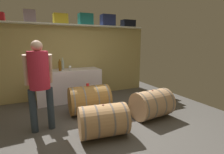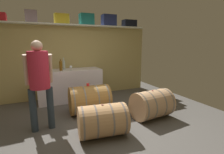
# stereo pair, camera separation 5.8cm
# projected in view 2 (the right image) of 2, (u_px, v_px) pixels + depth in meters

# --- Properties ---
(ground_plane) EXTENTS (5.98, 7.92, 0.02)m
(ground_plane) POSITION_uv_depth(u_px,v_px,m) (93.00, 117.00, 3.82)
(ground_plane) COLOR #524F4A
(back_wall_panel) EXTENTS (4.78, 0.10, 2.11)m
(back_wall_panel) POSITION_uv_depth(u_px,v_px,m) (75.00, 62.00, 5.19)
(back_wall_panel) COLOR tan
(back_wall_panel) RESTS_ON ground
(high_shelf_board) EXTENTS (4.39, 0.40, 0.03)m
(high_shelf_board) POSITION_uv_depth(u_px,v_px,m) (74.00, 25.00, 4.85)
(high_shelf_board) COLOR white
(high_shelf_board) RESTS_ON back_wall_panel
(toolcase_grey) EXTENTS (0.29, 0.26, 0.31)m
(toolcase_grey) POSITION_uv_depth(u_px,v_px,m) (31.00, 17.00, 4.37)
(toolcase_grey) COLOR gray
(toolcase_grey) RESTS_ON high_shelf_board
(toolcase_yellow) EXTENTS (0.39, 0.26, 0.27)m
(toolcase_yellow) POSITION_uv_depth(u_px,v_px,m) (62.00, 19.00, 4.68)
(toolcase_yellow) COLOR yellow
(toolcase_yellow) RESTS_ON high_shelf_board
(toolcase_teal) EXTENTS (0.40, 0.29, 0.32)m
(toolcase_teal) POSITION_uv_depth(u_px,v_px,m) (87.00, 20.00, 4.96)
(toolcase_teal) COLOR #1B7877
(toolcase_teal) RESTS_ON high_shelf_board
(toolcase_navy) EXTENTS (0.42, 0.29, 0.34)m
(toolcase_navy) POSITION_uv_depth(u_px,v_px,m) (109.00, 20.00, 5.24)
(toolcase_navy) COLOR navy
(toolcase_navy) RESTS_ON high_shelf_board
(toolcase_black) EXTENTS (0.43, 0.27, 0.22)m
(toolcase_black) POSITION_uv_depth(u_px,v_px,m) (129.00, 24.00, 5.54)
(toolcase_black) COLOR black
(toolcase_black) RESTS_ON high_shelf_board
(work_cabinet) EXTENTS (1.75, 0.65, 0.89)m
(work_cabinet) POSITION_uv_depth(u_px,v_px,m) (70.00, 85.00, 4.87)
(work_cabinet) COLOR white
(work_cabinet) RESTS_ON ground
(wine_bottle_dark) EXTENTS (0.07, 0.07, 0.29)m
(wine_bottle_dark) POSITION_uv_depth(u_px,v_px,m) (48.00, 66.00, 4.49)
(wine_bottle_dark) COLOR black
(wine_bottle_dark) RESTS_ON work_cabinet
(wine_bottle_clear) EXTENTS (0.07, 0.07, 0.34)m
(wine_bottle_clear) POSITION_uv_depth(u_px,v_px,m) (64.00, 64.00, 4.80)
(wine_bottle_clear) COLOR #B8C8BC
(wine_bottle_clear) RESTS_ON work_cabinet
(wine_bottle_amber) EXTENTS (0.08, 0.08, 0.31)m
(wine_bottle_amber) POSITION_uv_depth(u_px,v_px,m) (61.00, 65.00, 4.57)
(wine_bottle_amber) COLOR brown
(wine_bottle_amber) RESTS_ON work_cabinet
(wine_glass) EXTENTS (0.08, 0.08, 0.14)m
(wine_glass) POSITION_uv_depth(u_px,v_px,m) (71.00, 67.00, 4.63)
(wine_glass) COLOR white
(wine_glass) RESTS_ON work_cabinet
(wine_barrel_near) EXTENTS (0.94, 0.69, 0.67)m
(wine_barrel_near) POSITION_uv_depth(u_px,v_px,m) (90.00, 99.00, 3.97)
(wine_barrel_near) COLOR #A3753A
(wine_barrel_near) RESTS_ON ground
(wine_barrel_far) EXTENTS (0.89, 0.68, 0.62)m
(wine_barrel_far) POSITION_uv_depth(u_px,v_px,m) (152.00, 104.00, 3.71)
(wine_barrel_far) COLOR tan
(wine_barrel_far) RESTS_ON ground
(wine_barrel_flank) EXTENTS (0.90, 0.67, 0.58)m
(wine_barrel_flank) POSITION_uv_depth(u_px,v_px,m) (103.00, 120.00, 2.97)
(wine_barrel_flank) COLOR tan
(wine_barrel_flank) RESTS_ON ground
(tasting_cup) EXTENTS (0.06, 0.06, 0.06)m
(tasting_cup) POSITION_uv_depth(u_px,v_px,m) (88.00, 85.00, 3.89)
(tasting_cup) COLOR red
(tasting_cup) RESTS_ON wine_barrel_near
(winemaker_pouring) EXTENTS (0.50, 0.41, 1.67)m
(winemaker_pouring) POSITION_uv_depth(u_px,v_px,m) (39.00, 77.00, 3.06)
(winemaker_pouring) COLOR #28343F
(winemaker_pouring) RESTS_ON ground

